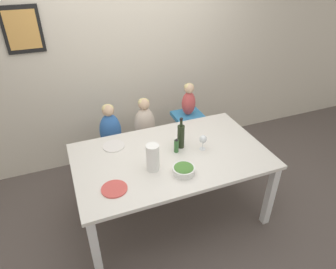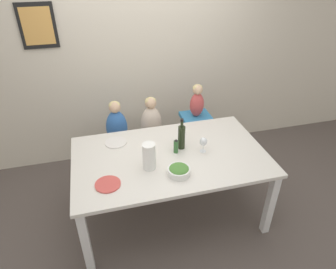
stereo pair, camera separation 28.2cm
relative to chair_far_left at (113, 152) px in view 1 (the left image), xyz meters
name	(u,v)px [view 1 (the left image)]	position (x,y,z in m)	size (l,w,h in m)	color
ground_plane	(171,211)	(0.43, -0.77, -0.40)	(14.00, 14.00, 0.00)	#564C47
wall_back	(131,55)	(0.42, 0.52, 0.95)	(10.00, 0.09, 2.70)	beige
dining_table	(171,161)	(0.43, -0.77, 0.28)	(1.84, 1.10, 0.76)	silver
chair_far_left	(113,152)	(0.00, 0.00, 0.00)	(0.41, 0.38, 0.47)	silver
chair_far_center	(146,145)	(0.41, 0.00, 0.00)	(0.41, 0.38, 0.47)	silver
chair_right_highchair	(188,125)	(0.96, 0.00, 0.15)	(0.35, 0.32, 0.71)	silver
person_child_left	(110,128)	(0.00, 0.00, 0.33)	(0.24, 0.19, 0.54)	#3366B2
person_child_center	(145,121)	(0.41, 0.00, 0.33)	(0.24, 0.19, 0.54)	beige
person_baby_right	(189,99)	(0.96, 0.00, 0.52)	(0.17, 0.14, 0.40)	#C64C4C
wine_bottle	(181,136)	(0.56, -0.68, 0.50)	(0.07, 0.07, 0.33)	#232D19
paper_towel_roll	(153,157)	(0.20, -0.90, 0.49)	(0.12, 0.12, 0.25)	white
wine_glass_near	(203,140)	(0.75, -0.79, 0.48)	(0.07, 0.07, 0.16)	white
salad_bowl_large	(184,169)	(0.43, -1.06, 0.41)	(0.20, 0.20, 0.08)	white
dinner_plate_front_left	(114,189)	(-0.19, -1.04, 0.37)	(0.22, 0.22, 0.01)	#D14C47
dinner_plate_back_left	(114,146)	(-0.05, -0.43, 0.37)	(0.22, 0.22, 0.01)	silver
condiment_bottle_hot_sauce	(176,145)	(0.49, -0.74, 0.44)	(0.05, 0.05, 0.15)	#336633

